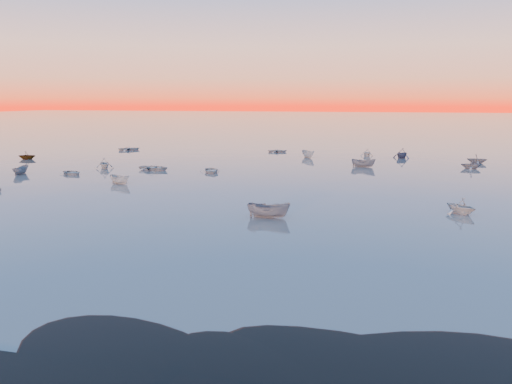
% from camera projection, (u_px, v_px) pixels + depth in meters
% --- Properties ---
extents(ground, '(600.00, 600.00, 0.00)m').
position_uv_depth(ground, '(336.00, 145.00, 118.60)').
color(ground, slate).
rests_on(ground, ground).
extents(mud_lobes, '(140.00, 6.00, 0.07)m').
position_uv_depth(mud_lobes, '(159.00, 347.00, 22.05)').
color(mud_lobes, black).
rests_on(mud_lobes, ground).
extents(moored_fleet, '(124.00, 58.00, 1.20)m').
position_uv_depth(moored_fleet, '(312.00, 173.00, 73.67)').
color(moored_fleet, silver).
rests_on(moored_fleet, ground).
extents(boat_near_left, '(3.16, 4.00, 0.93)m').
position_uv_depth(boat_near_left, '(72.00, 174.00, 72.15)').
color(boat_near_left, silver).
rests_on(boat_near_left, ground).
extents(boat_near_center, '(1.83, 4.13, 1.41)m').
position_uv_depth(boat_near_center, '(269.00, 217.00, 46.03)').
color(boat_near_center, slate).
rests_on(boat_near_center, ground).
extents(boat_near_right, '(3.54, 3.43, 1.19)m').
position_uv_depth(boat_near_right, '(460.00, 213.00, 47.67)').
color(boat_near_right, silver).
rests_on(boat_near_right, ground).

